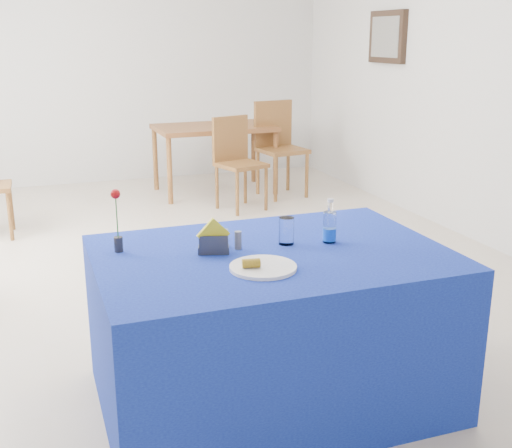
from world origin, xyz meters
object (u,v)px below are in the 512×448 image
Objects in this scene: plate at (263,267)px; water_bottle at (330,228)px; chair_bg_right at (278,141)px; chair_bg_left at (236,156)px; oak_table at (214,133)px; blue_table at (271,327)px.

plate is 0.49m from water_bottle.
water_bottle is 4.10m from chair_bg_right.
chair_bg_right is at bearing 16.47° from chair_bg_left.
oak_table is at bearing 73.93° from chair_bg_left.
chair_bg_left is at bearing 74.60° from blue_table.
water_bottle is (0.31, 0.04, 0.45)m from blue_table.
oak_table is (0.64, 4.23, -0.15)m from water_bottle.
oak_table is (0.95, 4.26, 0.30)m from blue_table.
plate is at bearing -123.60° from chair_bg_left.
water_bottle is at bearing -116.94° from chair_bg_right.
chair_bg_right reaches higher than water_bottle.
oak_table is 0.76m from chair_bg_left.
water_bottle reaches higher than oak_table.
water_bottle is at bearing -118.05° from chair_bg_left.
blue_table is at bearing -120.77° from chair_bg_right.
chair_bg_left is (0.97, 3.52, 0.16)m from blue_table.
blue_table is 1.24× the size of oak_table.
blue_table is 7.44× the size of water_bottle.
blue_table is 1.71× the size of chair_bg_left.
chair_bg_left is (0.66, 3.48, -0.29)m from water_bottle.
chair_bg_right reaches higher than plate.
chair_bg_right is (0.62, 0.41, 0.05)m from chair_bg_left.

